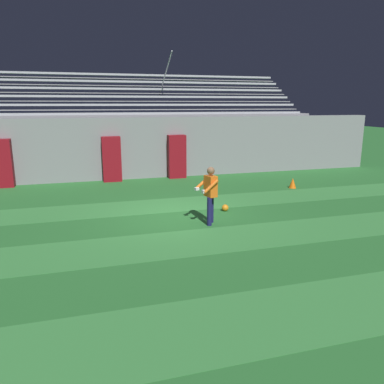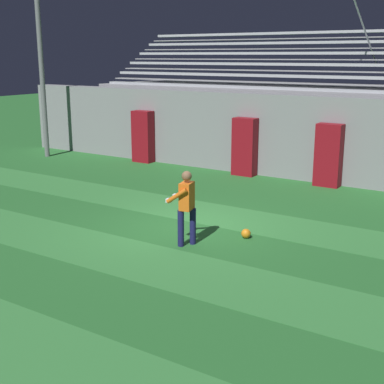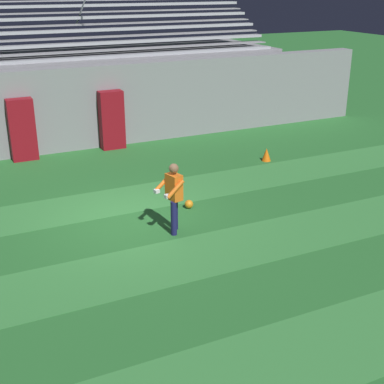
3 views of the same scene
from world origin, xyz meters
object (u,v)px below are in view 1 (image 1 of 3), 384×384
(padding_pillar_gate_right, at_px, (177,157))
(soccer_ball, at_px, (225,208))
(goalkeeper, at_px, (210,192))
(padding_pillar_gate_left, at_px, (112,159))
(traffic_cone, at_px, (293,183))
(padding_pillar_far_left, at_px, (2,163))

(padding_pillar_gate_right, bearing_deg, soccer_ball, -88.61)
(padding_pillar_gate_right, height_order, soccer_ball, padding_pillar_gate_right)
(padding_pillar_gate_right, xyz_separation_m, soccer_ball, (0.14, -5.93, -0.89))
(goalkeeper, bearing_deg, padding_pillar_gate_left, 107.50)
(soccer_ball, bearing_deg, goalkeeper, -129.12)
(padding_pillar_gate_left, distance_m, traffic_cone, 7.89)
(goalkeeper, height_order, soccer_ball, goalkeeper)
(padding_pillar_gate_left, relative_size, goalkeeper, 1.20)
(padding_pillar_gate_right, height_order, traffic_cone, padding_pillar_gate_right)
(padding_pillar_gate_right, distance_m, padding_pillar_far_left, 7.43)
(padding_pillar_gate_left, relative_size, padding_pillar_gate_right, 1.00)
(padding_pillar_far_left, xyz_separation_m, goalkeeper, (6.67, -7.04, -0.04))
(padding_pillar_gate_left, distance_m, goalkeeper, 7.38)
(soccer_ball, bearing_deg, padding_pillar_far_left, 141.96)
(padding_pillar_gate_left, height_order, traffic_cone, padding_pillar_gate_left)
(soccer_ball, distance_m, traffic_cone, 4.61)
(padding_pillar_gate_left, distance_m, soccer_ball, 6.76)
(padding_pillar_gate_left, bearing_deg, soccer_ball, -62.19)
(padding_pillar_far_left, bearing_deg, traffic_cone, -16.89)
(padding_pillar_gate_left, distance_m, padding_pillar_gate_right, 2.98)
(padding_pillar_gate_left, height_order, soccer_ball, padding_pillar_gate_left)
(padding_pillar_gate_left, xyz_separation_m, padding_pillar_gate_right, (2.98, 0.00, 0.00))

